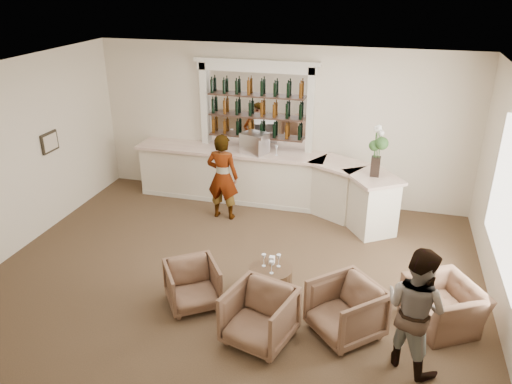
{
  "coord_description": "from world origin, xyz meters",
  "views": [
    {
      "loc": [
        2.2,
        -6.49,
        4.62
      ],
      "look_at": [
        0.18,
        0.9,
        1.23
      ],
      "focal_mm": 35.0,
      "sensor_mm": 36.0,
      "label": 1
    }
  ],
  "objects_px": {
    "bar_counter": "(266,180)",
    "sommelier": "(223,177)",
    "armchair_right": "(346,310)",
    "flower_vase": "(377,148)",
    "armchair_far": "(444,305)",
    "guest": "(415,309)",
    "cocktail_table": "(271,282)",
    "espresso_machine": "(255,143)",
    "armchair_left": "(193,285)",
    "armchair_center": "(259,316)"
  },
  "relations": [
    {
      "from": "flower_vase",
      "to": "bar_counter",
      "type": "bearing_deg",
      "value": 164.78
    },
    {
      "from": "flower_vase",
      "to": "guest",
      "type": "bearing_deg",
      "value": -78.75
    },
    {
      "from": "guest",
      "to": "espresso_machine",
      "type": "height_order",
      "value": "guest"
    },
    {
      "from": "guest",
      "to": "armchair_far",
      "type": "distance_m",
      "value": 1.16
    },
    {
      "from": "armchair_far",
      "to": "espresso_machine",
      "type": "relative_size",
      "value": 2.0
    },
    {
      "from": "flower_vase",
      "to": "sommelier",
      "type": "bearing_deg",
      "value": -176.08
    },
    {
      "from": "espresso_machine",
      "to": "flower_vase",
      "type": "distance_m",
      "value": 2.59
    },
    {
      "from": "bar_counter",
      "to": "armchair_center",
      "type": "bearing_deg",
      "value": -77.01
    },
    {
      "from": "sommelier",
      "to": "guest",
      "type": "xyz_separation_m",
      "value": [
        3.62,
        -3.35,
        -0.04
      ]
    },
    {
      "from": "cocktail_table",
      "to": "armchair_right",
      "type": "relative_size",
      "value": 0.76
    },
    {
      "from": "armchair_right",
      "to": "armchair_far",
      "type": "relative_size",
      "value": 0.88
    },
    {
      "from": "guest",
      "to": "armchair_left",
      "type": "relative_size",
      "value": 2.21
    },
    {
      "from": "espresso_machine",
      "to": "flower_vase",
      "type": "bearing_deg",
      "value": 6.07
    },
    {
      "from": "espresso_machine",
      "to": "guest",
      "type": "bearing_deg",
      "value": -32.28
    },
    {
      "from": "cocktail_table",
      "to": "bar_counter",
      "type": "bearing_deg",
      "value": 105.42
    },
    {
      "from": "armchair_right",
      "to": "espresso_machine",
      "type": "xyz_separation_m",
      "value": [
        -2.34,
        3.82,
        0.96
      ]
    },
    {
      "from": "bar_counter",
      "to": "guest",
      "type": "bearing_deg",
      "value": -54.78
    },
    {
      "from": "cocktail_table",
      "to": "armchair_far",
      "type": "xyz_separation_m",
      "value": [
        2.51,
        -0.01,
        0.07
      ]
    },
    {
      "from": "espresso_machine",
      "to": "flower_vase",
      "type": "relative_size",
      "value": 0.51
    },
    {
      "from": "armchair_right",
      "to": "espresso_machine",
      "type": "bearing_deg",
      "value": 167.63
    },
    {
      "from": "armchair_left",
      "to": "armchair_right",
      "type": "height_order",
      "value": "armchair_right"
    },
    {
      "from": "guest",
      "to": "armchair_right",
      "type": "relative_size",
      "value": 1.94
    },
    {
      "from": "sommelier",
      "to": "armchair_left",
      "type": "bearing_deg",
      "value": 101.23
    },
    {
      "from": "bar_counter",
      "to": "cocktail_table",
      "type": "xyz_separation_m",
      "value": [
        0.89,
        -3.21,
        -0.32
      ]
    },
    {
      "from": "armchair_right",
      "to": "flower_vase",
      "type": "distance_m",
      "value": 3.45
    },
    {
      "from": "bar_counter",
      "to": "sommelier",
      "type": "distance_m",
      "value": 1.11
    },
    {
      "from": "armchair_left",
      "to": "armchair_far",
      "type": "relative_size",
      "value": 0.77
    },
    {
      "from": "armchair_left",
      "to": "armchair_center",
      "type": "bearing_deg",
      "value": -58.96
    },
    {
      "from": "guest",
      "to": "sommelier",
      "type": "bearing_deg",
      "value": -6.01
    },
    {
      "from": "cocktail_table",
      "to": "armchair_right",
      "type": "bearing_deg",
      "value": -26.06
    },
    {
      "from": "guest",
      "to": "armchair_center",
      "type": "relative_size",
      "value": 1.96
    },
    {
      "from": "bar_counter",
      "to": "guest",
      "type": "xyz_separation_m",
      "value": [
        2.93,
        -4.15,
        0.27
      ]
    },
    {
      "from": "armchair_right",
      "to": "espresso_machine",
      "type": "height_order",
      "value": "espresso_machine"
    },
    {
      "from": "armchair_left",
      "to": "espresso_machine",
      "type": "relative_size",
      "value": 1.54
    },
    {
      "from": "guest",
      "to": "flower_vase",
      "type": "bearing_deg",
      "value": -42.05
    },
    {
      "from": "guest",
      "to": "armchair_far",
      "type": "bearing_deg",
      "value": -79.99
    },
    {
      "from": "armchair_left",
      "to": "espresso_machine",
      "type": "bearing_deg",
      "value": 55.76
    },
    {
      "from": "sommelier",
      "to": "espresso_machine",
      "type": "distance_m",
      "value": 1.05
    },
    {
      "from": "espresso_machine",
      "to": "armchair_right",
      "type": "bearing_deg",
      "value": -38.17
    },
    {
      "from": "cocktail_table",
      "to": "guest",
      "type": "bearing_deg",
      "value": -24.65
    },
    {
      "from": "bar_counter",
      "to": "armchair_far",
      "type": "xyz_separation_m",
      "value": [
        3.4,
        -3.22,
        -0.25
      ]
    },
    {
      "from": "armchair_far",
      "to": "flower_vase",
      "type": "distance_m",
      "value": 3.18
    },
    {
      "from": "armchair_right",
      "to": "cocktail_table",
      "type": "bearing_deg",
      "value": -159.91
    },
    {
      "from": "guest",
      "to": "espresso_machine",
      "type": "distance_m",
      "value": 5.28
    },
    {
      "from": "flower_vase",
      "to": "armchair_center",
      "type": "bearing_deg",
      "value": -108.98
    },
    {
      "from": "armchair_center",
      "to": "armchair_far",
      "type": "bearing_deg",
      "value": 38.01
    },
    {
      "from": "armchair_left",
      "to": "armchair_far",
      "type": "height_order",
      "value": "armchair_left"
    },
    {
      "from": "sommelier",
      "to": "flower_vase",
      "type": "bearing_deg",
      "value": -174.67
    },
    {
      "from": "flower_vase",
      "to": "cocktail_table",
      "type": "bearing_deg",
      "value": -117.18
    },
    {
      "from": "guest",
      "to": "armchair_far",
      "type": "xyz_separation_m",
      "value": [
        0.47,
        0.93,
        -0.52
      ]
    }
  ]
}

